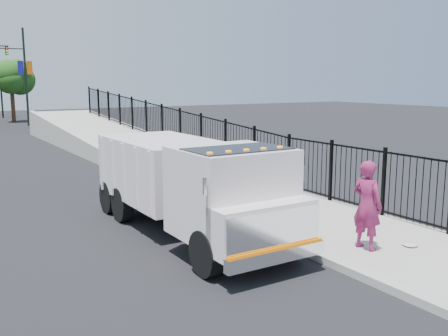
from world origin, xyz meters
TOP-DOWN VIEW (x-y plane):
  - ground at (0.00, 0.00)m, footprint 120.00×120.00m
  - sidewalk at (1.93, -2.00)m, footprint 3.55×12.00m
  - curb at (0.00, -2.00)m, footprint 0.30×12.00m
  - ramp at (2.12, 16.00)m, footprint 3.95×24.06m
  - iron_fence at (3.55, 12.00)m, footprint 0.10×28.00m
  - truck at (-1.51, 1.42)m, footprint 2.35×6.97m
  - worker at (1.07, -1.69)m, footprint 0.53×0.75m
  - debris at (2.03, -2.09)m, footprint 0.34×0.34m
  - light_pole_1 at (0.85, 35.36)m, footprint 3.78×0.22m
  - tree_1 at (0.79, 40.32)m, footprint 2.56×2.56m

SIDE VIEW (x-z plane):
  - ground at x=0.00m, z-range 0.00..0.00m
  - ramp at x=2.12m, z-range -1.60..1.60m
  - sidewalk at x=1.93m, z-range 0.00..0.12m
  - curb at x=0.00m, z-range 0.00..0.16m
  - debris at x=2.03m, z-range 0.12..0.20m
  - iron_fence at x=3.55m, z-range 0.00..1.80m
  - worker at x=1.07m, z-range 0.12..2.06m
  - truck at x=-1.51m, z-range 0.15..2.54m
  - tree_1 at x=0.79m, z-range 1.30..6.58m
  - light_pole_1 at x=0.85m, z-range 0.36..8.36m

